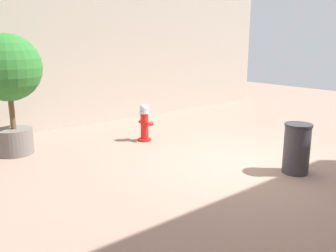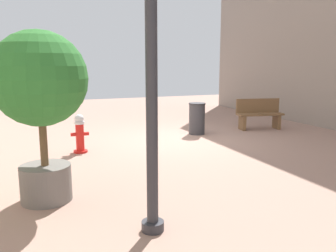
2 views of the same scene
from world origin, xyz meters
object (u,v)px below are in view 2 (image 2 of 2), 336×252
Objects in this scene: bench_near at (259,114)px; street_lamp at (151,7)px; fire_hydrant at (80,133)px; planter_tree at (40,90)px; trash_bin at (197,118)px.

bench_near is 0.35× the size of street_lamp.
planter_tree reaches higher than fire_hydrant.
bench_near is 7.76m from street_lamp.
trash_bin is (-3.24, -5.15, -2.19)m from street_lamp.
street_lamp is at bearing 43.38° from bench_near.
street_lamp reaches higher than bench_near.
bench_near is 1.63× the size of trash_bin.
trash_bin is (-4.39, -3.63, -1.20)m from planter_tree.
fire_hydrant is 0.60× the size of bench_near.
bench_near is at bearing -151.26° from planter_tree.
street_lamp is at bearing 57.82° from trash_bin.
planter_tree is at bearing 28.74° from bench_near.
street_lamp is (-1.15, 1.52, 0.99)m from planter_tree.
bench_near is (-5.67, -0.86, 0.03)m from fire_hydrant.
street_lamp reaches higher than fire_hydrant.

